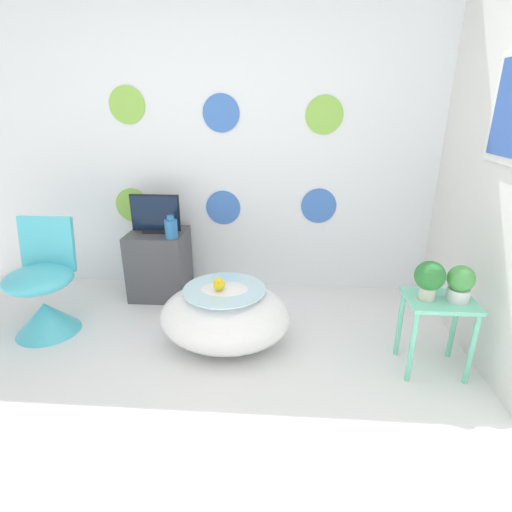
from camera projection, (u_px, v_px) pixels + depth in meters
ground_plane at (164, 482)px, 1.77m from camera, size 12.00×12.00×0.00m
wall_back_dotted at (225, 139)px, 3.28m from camera, size 4.49×0.05×2.60m
bathtub at (225, 316)px, 2.69m from camera, size 0.88×0.67×0.45m
rubber_duck at (219, 284)px, 2.55m from camera, size 0.08×0.09×0.09m
chair at (43, 297)px, 2.86m from camera, size 0.47×0.47×0.82m
tv_cabinet at (160, 263)px, 3.43m from camera, size 0.47×0.44×0.57m
tv at (155, 215)px, 3.27m from camera, size 0.41×0.12×0.32m
vase at (171, 228)px, 3.15m from camera, size 0.10×0.10×0.18m
side_table at (438, 315)px, 2.40m from camera, size 0.39×0.32×0.49m
potted_plant_left at (430, 278)px, 2.31m from camera, size 0.17×0.17×0.24m
potted_plant_right at (460, 282)px, 2.30m from camera, size 0.15×0.15×0.22m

